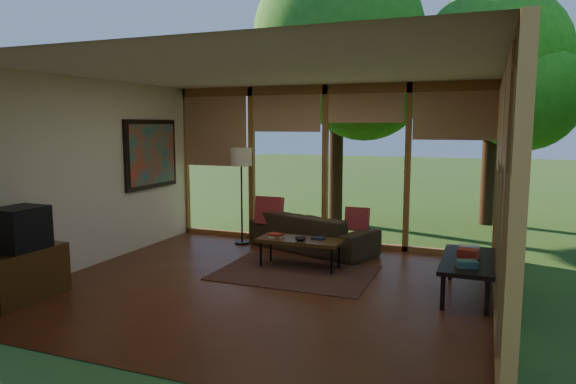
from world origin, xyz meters
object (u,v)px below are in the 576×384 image
at_px(sofa, 313,232).
at_px(television, 20,228).
at_px(floor_lamp, 241,162).
at_px(media_cabinet, 22,274).
at_px(coffee_table, 300,241).
at_px(side_console, 468,262).

bearing_deg(sofa, television, 75.36).
xyz_separation_m(television, floor_lamp, (1.11, 3.51, 0.56)).
xyz_separation_m(media_cabinet, coffee_table, (2.58, 2.44, 0.09)).
xyz_separation_m(media_cabinet, side_console, (4.87, 2.04, 0.11)).
distance_m(media_cabinet, side_console, 5.28).
distance_m(media_cabinet, television, 0.55).
distance_m(sofa, floor_lamp, 1.69).
relative_size(television, side_console, 0.39).
xyz_separation_m(coffee_table, side_console, (2.29, -0.40, 0.02)).
height_order(television, side_console, television).
bearing_deg(side_console, floor_lamp, 158.55).
xyz_separation_m(floor_lamp, side_console, (3.74, -1.47, -1.00)).
xyz_separation_m(television, coffee_table, (2.56, 2.44, -0.46)).
bearing_deg(television, side_console, 22.79).
distance_m(media_cabinet, floor_lamp, 3.85).
distance_m(television, side_console, 5.28).
bearing_deg(coffee_table, media_cabinet, -136.66).
relative_size(television, coffee_table, 0.46).
xyz_separation_m(television, side_console, (4.85, 2.04, -0.44)).
bearing_deg(media_cabinet, coffee_table, 43.34).
relative_size(media_cabinet, floor_lamp, 0.61).
bearing_deg(media_cabinet, sofa, 55.35).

